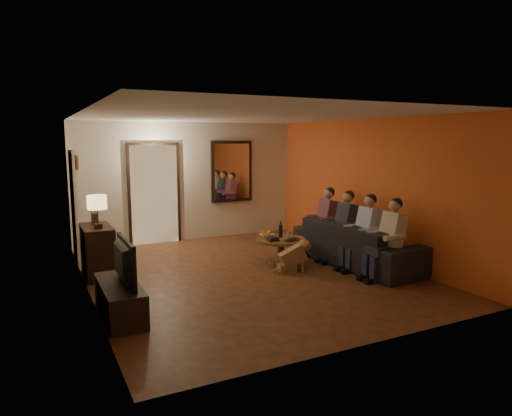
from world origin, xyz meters
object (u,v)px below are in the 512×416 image
tv (118,262)px  dog (293,255)px  laptop (294,240)px  tv_stand (120,300)px  table_lamp (97,212)px  person_c (343,229)px  person_d (324,224)px  sofa (357,244)px  coffee_table (281,251)px  person_b (364,235)px  bowl (266,235)px  wine_bottle (281,229)px  dresser (98,251)px  person_a (389,242)px

tv → dog: tv is taller
laptop → tv_stand: bearing=173.0°
table_lamp → person_c: table_lamp is taller
person_d → dog: (-1.18, -0.78, -0.32)m
sofa → person_c: 0.39m
dog → tv_stand: bearing=-158.1°
person_d → coffee_table: 1.16m
table_lamp → person_b: bearing=-18.9°
sofa → laptop: size_ratio=7.89×
person_b → dog: size_ratio=2.14×
table_lamp → coffee_table: (3.08, -0.43, -0.87)m
table_lamp → dog: bearing=-18.6°
bowl → wine_bottle: (0.23, -0.12, 0.12)m
person_d → person_c: bearing=-90.0°
person_c → wine_bottle: size_ratio=3.87×
dresser → table_lamp: table_lamp is taller
tv_stand → tv: tv is taller
bowl → laptop: 0.57m
tv → laptop: size_ratio=2.98×
sofa → dog: 1.29m
person_a → coffee_table: (-1.08, 1.59, -0.38)m
person_c → laptop: 1.00m
coffee_table → wine_bottle: bearing=63.4°
coffee_table → person_b: bearing=-42.5°
person_b → coffee_table: (-1.08, 0.99, -0.38)m
tv → person_d: 4.43m
person_a → wine_bottle: person_a is taller
sofa → tv_stand: bearing=95.2°
table_lamp → tv_stand: (0.00, -1.74, -0.88)m
dresser → tv: (0.00, -1.96, 0.30)m
dresser → coffee_table: dresser is taller
bowl → dresser: bearing=171.5°
sofa → person_c: size_ratio=2.16×
person_a → tv_stand: bearing=176.1°
tv → person_b: (4.16, 0.31, -0.11)m
person_a → person_b: bearing=90.0°
tv → wine_bottle: tv is taller
person_b → tv: bearing=-175.7°
dresser → dog: 3.23m
tv → sofa: bearing=-81.8°
tv → person_c: bearing=-77.6°
table_lamp → laptop: table_lamp is taller
laptop → person_c: bearing=-31.3°
laptop → sofa: bearing=-45.7°
person_c → person_d: 0.60m
dresser → dog: dresser is taller
sofa → coffee_table: sofa is taller
person_d → bowl: 1.27m
tv → person_a: bearing=-93.9°
tv → laptop: tv is taller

